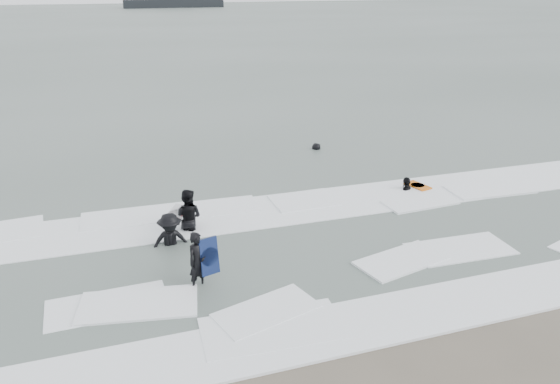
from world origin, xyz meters
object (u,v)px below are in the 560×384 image
object	(u,v)px
surfer_wading	(189,230)
surfer_right_far	(316,150)
surfer_right_near	(406,191)
surfer_breaker	(171,247)
surfer_centre	(200,288)
vessel_horizon	(174,2)

from	to	relation	value
surfer_wading	surfer_right_far	distance (m)	9.38
surfer_right_near	surfer_right_far	bearing A→B (deg)	-117.44
surfer_right_near	surfer_right_far	size ratio (longest dim) A/B	1.13
surfer_breaker	surfer_right_near	bearing A→B (deg)	9.41
surfer_centre	vessel_horizon	bearing A→B (deg)	53.67
surfer_centre	surfer_breaker	xyz separation A→B (m)	(-0.41, 2.45, 0.00)
surfer_wading	surfer_right_far	world-z (taller)	surfer_wading
surfer_centre	surfer_right_near	world-z (taller)	surfer_right_near
surfer_wading	surfer_right_near	xyz separation A→B (m)	(8.05, 0.92, 0.00)
surfer_wading	surfer_right_far	size ratio (longest dim) A/B	1.28
surfer_right_far	surfer_breaker	bearing A→B (deg)	21.12
surfer_right_far	vessel_horizon	bearing A→B (deg)	-118.78
surfer_wading	surfer_breaker	xyz separation A→B (m)	(-0.65, -0.98, 0.00)
surfer_breaker	vessel_horizon	xyz separation A→B (m)	(16.64, 129.57, 1.23)
surfer_centre	vessel_horizon	world-z (taller)	vessel_horizon
surfer_breaker	surfer_right_far	size ratio (longest dim) A/B	1.29
surfer_breaker	vessel_horizon	bearing A→B (deg)	79.75
surfer_right_near	vessel_horizon	xyz separation A→B (m)	(7.93, 127.66, 1.23)
surfer_centre	surfer_right_far	world-z (taller)	surfer_centre
surfer_wading	vessel_horizon	distance (m)	129.58
surfer_breaker	vessel_horizon	distance (m)	130.64
vessel_horizon	surfer_breaker	bearing A→B (deg)	-97.32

